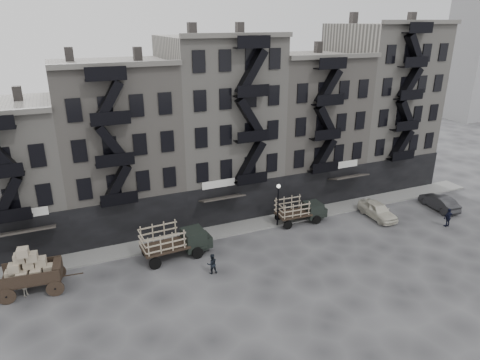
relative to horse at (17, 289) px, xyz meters
name	(u,v)px	position (x,y,z in m)	size (l,w,h in m)	color
ground	(261,245)	(18.97, -0.01, -0.79)	(140.00, 140.00, 0.00)	#38383A
sidewalk	(243,226)	(18.97, 3.74, -0.71)	(55.00, 2.50, 0.15)	slate
building_midwest	(117,146)	(8.97, 9.81, 6.72)	(10.00, 11.35, 16.20)	gray
building_center	(219,125)	(18.97, 9.81, 7.72)	(10.00, 11.35, 18.20)	gray
building_mideast	(304,126)	(28.97, 9.81, 6.72)	(10.00, 11.35, 16.20)	gray
building_east	(379,105)	(38.97, 9.81, 8.22)	(10.00, 11.35, 19.20)	gray
lamp_post	(278,199)	(21.97, 2.59, 2.00)	(0.36, 0.36, 4.28)	black
horse	(17,289)	(0.00, 0.00, 0.00)	(0.85, 1.86, 1.57)	beige
wagon	(28,266)	(0.85, 0.49, 1.31)	(4.54, 2.75, 3.67)	black
stake_truck_west	(174,239)	(11.60, 1.09, 0.85)	(5.83, 2.67, 2.86)	black
stake_truck_east	(300,209)	(24.39, 2.58, 0.63)	(5.04, 2.25, 2.49)	black
car_east	(378,210)	(31.97, 0.39, 0.00)	(1.85, 4.61, 1.57)	beige
car_far	(439,202)	(39.23, -0.51, -0.04)	(1.58, 4.53, 1.49)	#252528
pedestrian_mid	(212,264)	(13.57, -2.44, 0.03)	(0.80, 0.62, 1.64)	black
policeman	(448,218)	(36.75, -3.85, 0.14)	(1.08, 0.45, 1.85)	black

